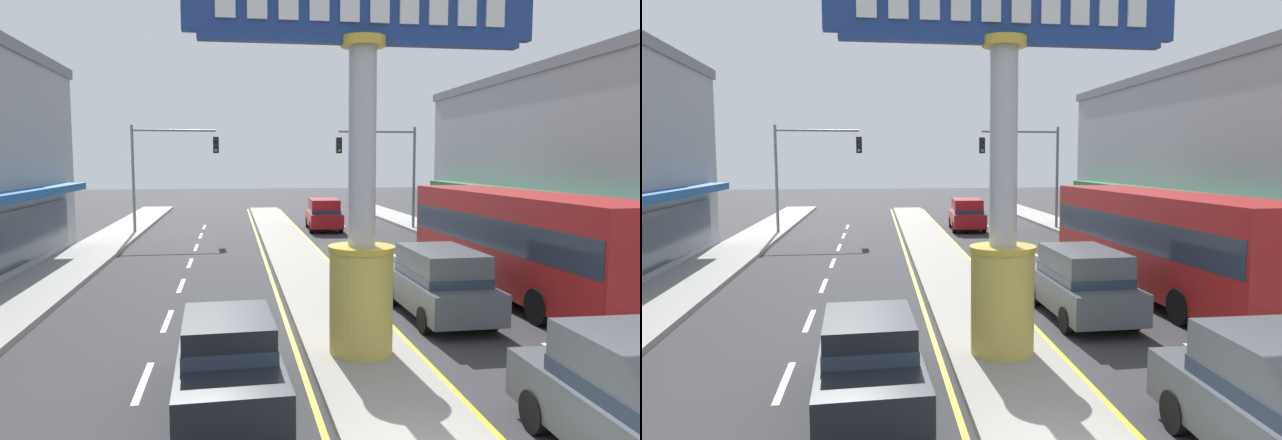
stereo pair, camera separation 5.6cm
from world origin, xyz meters
TOP-DOWN VIEW (x-y plane):
  - median_strip at (0.00, 18.00)m, footprint 2.32×52.00m
  - sidewalk_left at (-9.02, 16.00)m, footprint 2.52×60.00m
  - sidewalk_right at (9.02, 16.00)m, footprint 2.52×60.00m
  - lane_markings at (0.00, 16.65)m, footprint 9.06×52.00m
  - district_sign at (-0.00, 5.53)m, footprint 7.27×1.43m
  - storefront_right at (15.02, 17.66)m, footprint 10.48×25.28m
  - traffic_light_left_side at (-6.40, 27.63)m, footprint 4.86×0.46m
  - traffic_light_right_side at (6.40, 27.53)m, footprint 4.86×0.46m
  - suv_near_right_lane at (2.81, 28.44)m, footprint 2.16×4.70m
  - suv_far_right_lane at (2.81, 8.41)m, footprint 2.01×4.62m
  - sedan_near_left_lane at (-2.81, 3.67)m, footprint 1.96×4.36m
  - bus_far_left_oncoming at (6.11, 10.33)m, footprint 3.09×11.31m

SIDE VIEW (x-z plane):
  - lane_markings at x=0.00m, z-range 0.00..0.01m
  - median_strip at x=0.00m, z-range 0.00..0.14m
  - sidewalk_left at x=-9.02m, z-range 0.00..0.18m
  - sidewalk_right at x=9.02m, z-range 0.00..0.18m
  - sedan_near_left_lane at x=-2.81m, z-range 0.02..1.55m
  - suv_near_right_lane at x=2.81m, z-range 0.03..1.93m
  - suv_far_right_lane at x=2.81m, z-range 0.03..1.93m
  - bus_far_left_oncoming at x=6.11m, z-range 0.24..3.50m
  - district_sign at x=0.00m, z-range -0.11..7.81m
  - storefront_right at x=15.02m, z-range 0.00..8.41m
  - traffic_light_left_side at x=-6.40m, z-range 1.15..7.35m
  - traffic_light_right_side at x=6.40m, z-range 1.15..7.35m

